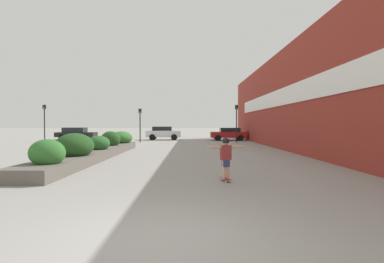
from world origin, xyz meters
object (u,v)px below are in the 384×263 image
at_px(skateboarder, 226,154).
at_px(car_center_left, 76,133).
at_px(car_center_right, 299,133).
at_px(traffic_light_left, 140,119).
at_px(car_rightmost, 163,133).
at_px(skateboard, 226,179).
at_px(car_leftmost, 229,134).
at_px(traffic_light_right, 236,117).
at_px(traffic_light_far_left, 44,117).

xyz_separation_m(skateboarder, car_center_left, (-14.72, 26.19, -0.11)).
bearing_deg(car_center_right, traffic_light_left, 107.42).
xyz_separation_m(skateboarder, car_rightmost, (-4.26, 25.71, -0.05)).
height_order(car_center_left, traffic_light_left, traffic_light_left).
relative_size(car_center_right, car_rightmost, 0.97).
bearing_deg(skateboard, car_center_left, 102.62).
distance_m(car_leftmost, car_center_left, 18.06).
bearing_deg(car_center_right, car_center_left, 91.27).
distance_m(car_center_left, traffic_light_right, 19.15).
relative_size(skateboarder, car_center_left, 0.29).
bearing_deg(traffic_light_right, traffic_light_far_left, 178.66).
distance_m(car_center_left, traffic_light_left, 10.05).
relative_size(car_center_right, traffic_light_far_left, 1.02).
bearing_deg(traffic_light_far_left, skateboard, -52.99).
relative_size(car_center_right, traffic_light_left, 1.15).
distance_m(car_leftmost, traffic_light_right, 3.95).
bearing_deg(car_leftmost, skateboard, 172.40).
bearing_deg(skateboarder, car_center_right, 49.00).
xyz_separation_m(car_center_left, traffic_light_right, (18.32, -5.27, 1.79)).
height_order(skateboarder, car_center_left, car_center_left).
relative_size(skateboarder, car_center_right, 0.33).
bearing_deg(car_center_left, traffic_light_far_left, -16.16).
xyz_separation_m(car_center_left, car_rightmost, (10.46, -0.48, 0.06)).
bearing_deg(car_leftmost, skateboarder, 172.40).
xyz_separation_m(skateboard, traffic_light_left, (-6.23, 21.04, 2.27)).
xyz_separation_m(traffic_light_left, traffic_light_far_left, (-9.88, 0.34, 0.25)).
height_order(skateboard, car_leftmost, car_leftmost).
distance_m(traffic_light_left, traffic_light_right, 9.83).
bearing_deg(skateboarder, traffic_light_right, 63.52).
distance_m(skateboard, traffic_light_left, 22.06).
relative_size(skateboard, car_center_right, 0.15).
distance_m(car_leftmost, traffic_light_left, 10.19).
bearing_deg(traffic_light_far_left, car_center_right, 10.86).
bearing_deg(traffic_light_left, car_rightmost, 67.12).
distance_m(car_rightmost, traffic_light_far_left, 12.74).
xyz_separation_m(car_center_right, traffic_light_far_left, (-28.20, -5.41, 1.79)).
bearing_deg(traffic_light_left, skateboard, -73.51).
xyz_separation_m(skateboarder, traffic_light_right, (3.60, 20.92, 1.68)).
bearing_deg(traffic_light_left, skateboarder, -73.51).
height_order(skateboarder, traffic_light_right, traffic_light_right).
distance_m(skateboarder, car_center_left, 30.04).
height_order(car_leftmost, traffic_light_left, traffic_light_left).
relative_size(skateboard, car_rightmost, 0.14).
relative_size(skateboarder, traffic_light_left, 0.38).
xyz_separation_m(traffic_light_left, traffic_light_right, (9.83, -0.12, 0.22)).
height_order(car_leftmost, car_center_left, car_center_left).
xyz_separation_m(skateboarder, traffic_light_left, (-6.23, 21.04, 1.46)).
bearing_deg(traffic_light_far_left, car_rightmost, 20.08).
bearing_deg(skateboarder, traffic_light_far_left, 110.29).
height_order(car_rightmost, traffic_light_far_left, traffic_light_far_left).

